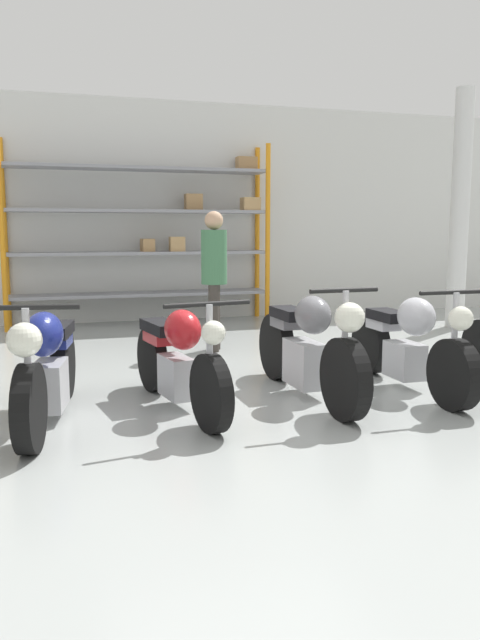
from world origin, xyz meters
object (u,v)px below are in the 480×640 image
object	(u,v)px
shelving_rack	(149,229)
motorcycle_silver	(409,344)
motorcycle_grey	(308,347)
motorcycle_red	(178,357)
motorcycle_blue	(47,366)
person_browsing	(214,269)

from	to	relation	value
shelving_rack	motorcycle_silver	bearing A→B (deg)	-71.24
motorcycle_grey	motorcycle_red	bearing A→B (deg)	-90.43
motorcycle_blue	motorcycle_grey	distance (m)	2.24
person_browsing	motorcycle_silver	bearing A→B (deg)	138.29
motorcycle_grey	person_browsing	world-z (taller)	person_browsing
motorcycle_red	person_browsing	xyz separation A→B (m)	(0.93, 2.43, 0.58)
shelving_rack	motorcycle_grey	distance (m)	5.13
motorcycle_blue	person_browsing	distance (m)	3.23
motorcycle_red	motorcycle_silver	bearing A→B (deg)	80.48
motorcycle_red	motorcycle_grey	world-z (taller)	motorcycle_grey
shelving_rack	person_browsing	distance (m)	2.65
motorcycle_blue	person_browsing	bearing A→B (deg)	151.34
shelving_rack	motorcycle_red	size ratio (longest dim) A/B	2.14
shelving_rack	person_browsing	xyz separation A→B (m)	(0.42, -2.57, -0.49)
motorcycle_blue	motorcycle_silver	distance (m)	3.26
motorcycle_grey	motorcycle_silver	size ratio (longest dim) A/B	1.05
motorcycle_blue	motorcycle_grey	xyz separation A→B (m)	(2.23, 0.09, 0.01)
motorcycle_blue	motorcycle_red	distance (m)	1.05
person_browsing	motorcycle_red	bearing A→B (deg)	89.47
motorcycle_blue	person_browsing	world-z (taller)	person_browsing
shelving_rack	motorcycle_red	xyz separation A→B (m)	(-0.51, -5.00, -1.07)
shelving_rack	motorcycle_red	distance (m)	5.14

